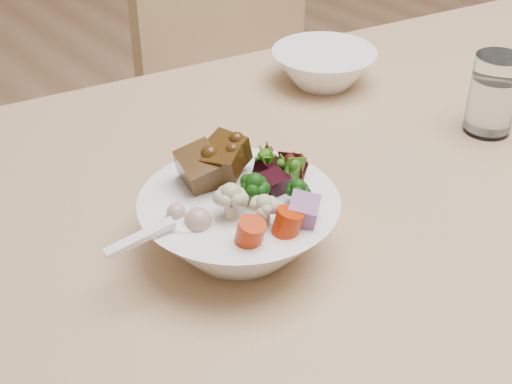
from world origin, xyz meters
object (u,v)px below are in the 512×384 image
chair_far (264,82)px  side_bowl (324,67)px  water_glass (492,97)px  food_bowl (240,219)px  dining_table (509,186)px

chair_far → side_bowl: 0.40m
water_glass → chair_far: bearing=82.4°
water_glass → side_bowl: size_ratio=0.69×
chair_far → side_bowl: bearing=-118.2°
chair_far → side_bowl: chair_far is taller
food_bowl → side_bowl: 0.40m
chair_far → side_bowl: (-0.15, -0.32, 0.19)m
side_bowl → dining_table: bearing=-73.3°
dining_table → food_bowl: food_bowl is taller
side_bowl → food_bowl: bearing=-144.6°
dining_table → side_bowl: 0.31m
chair_far → food_bowl: chair_far is taller
side_bowl → water_glass: bearing=-73.0°
food_bowl → side_bowl: (0.33, 0.23, -0.01)m
water_glass → food_bowl: bearing=179.3°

